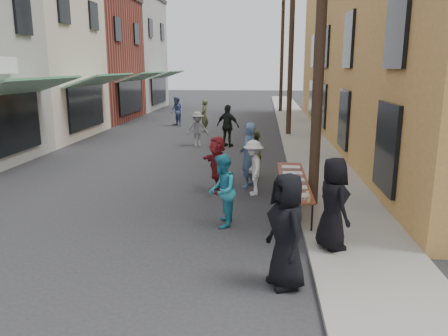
% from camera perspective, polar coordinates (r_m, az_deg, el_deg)
% --- Properties ---
extents(ground, '(120.00, 120.00, 0.00)m').
position_cam_1_polar(ground, '(9.22, -14.42, -9.99)').
color(ground, '#28282B').
rests_on(ground, ground).
extents(sidewalk, '(2.20, 60.00, 0.10)m').
position_cam_1_polar(sidewalk, '(23.31, 10.10, 4.27)').
color(sidewalk, gray).
rests_on(sidewalk, ground).
extents(storefront_row, '(8.00, 37.00, 9.00)m').
position_cam_1_polar(storefront_row, '(26.36, -25.05, 13.17)').
color(storefront_row, maroon).
rests_on(storefront_row, ground).
extents(building_ochre, '(10.00, 28.00, 10.00)m').
position_cam_1_polar(building_ochre, '(23.45, 26.41, 15.34)').
color(building_ochre, '#BA8142').
rests_on(building_ochre, ground).
extents(utility_pole_near, '(0.26, 0.26, 9.00)m').
position_cam_1_polar(utility_pole_near, '(11.08, 12.55, 17.72)').
color(utility_pole_near, '#2D2116').
rests_on(utility_pole_near, ground).
extents(utility_pole_mid, '(0.26, 0.26, 9.00)m').
position_cam_1_polar(utility_pole_mid, '(23.02, 8.76, 15.33)').
color(utility_pole_mid, '#2D2116').
rests_on(utility_pole_mid, ground).
extents(utility_pole_far, '(0.26, 0.26, 9.00)m').
position_cam_1_polar(utility_pole_far, '(35.00, 7.58, 14.56)').
color(utility_pole_far, '#2D2116').
rests_on(utility_pole_far, ground).
extents(serving_table, '(0.70, 4.00, 0.75)m').
position_cam_1_polar(serving_table, '(11.26, 9.04, -1.66)').
color(serving_table, '#632E17').
rests_on(serving_table, ground).
extents(catering_tray_sausage, '(0.50, 0.33, 0.08)m').
position_cam_1_polar(catering_tray_sausage, '(9.66, 9.67, -3.70)').
color(catering_tray_sausage, maroon).
rests_on(catering_tray_sausage, serving_table).
extents(catering_tray_foil_b, '(0.50, 0.33, 0.08)m').
position_cam_1_polar(catering_tray_foil_b, '(10.28, 9.41, -2.66)').
color(catering_tray_foil_b, '#B2B2B7').
rests_on(catering_tray_foil_b, serving_table).
extents(catering_tray_buns, '(0.50, 0.33, 0.08)m').
position_cam_1_polar(catering_tray_buns, '(10.95, 9.15, -1.66)').
color(catering_tray_buns, tan).
rests_on(catering_tray_buns, serving_table).
extents(catering_tray_foil_d, '(0.50, 0.33, 0.08)m').
position_cam_1_polar(catering_tray_foil_d, '(11.63, 8.93, -0.79)').
color(catering_tray_foil_d, '#B2B2B7').
rests_on(catering_tray_foil_d, serving_table).
extents(catering_tray_buns_end, '(0.50, 0.33, 0.08)m').
position_cam_1_polar(catering_tray_buns_end, '(12.31, 8.73, -0.01)').
color(catering_tray_buns_end, tan).
rests_on(catering_tray_buns_end, serving_table).
extents(condiment_jar_a, '(0.07, 0.07, 0.08)m').
position_cam_1_polar(condiment_jar_a, '(9.35, 8.46, -4.21)').
color(condiment_jar_a, '#A57F26').
rests_on(condiment_jar_a, serving_table).
extents(condiment_jar_b, '(0.07, 0.07, 0.08)m').
position_cam_1_polar(condiment_jar_b, '(9.45, 8.43, -4.03)').
color(condiment_jar_b, '#A57F26').
rests_on(condiment_jar_b, serving_table).
extents(condiment_jar_c, '(0.07, 0.07, 0.08)m').
position_cam_1_polar(condiment_jar_c, '(9.55, 8.40, -3.85)').
color(condiment_jar_c, '#A57F26').
rests_on(condiment_jar_c, serving_table).
extents(cup_stack, '(0.08, 0.08, 0.12)m').
position_cam_1_polar(cup_stack, '(9.43, 11.00, -4.04)').
color(cup_stack, tan).
rests_on(cup_stack, serving_table).
extents(guest_front_a, '(0.93, 1.10, 1.93)m').
position_cam_1_polar(guest_front_a, '(7.19, 8.16, -8.12)').
color(guest_front_a, black).
rests_on(guest_front_a, ground).
extents(guest_front_b, '(0.65, 0.81, 1.95)m').
position_cam_1_polar(guest_front_b, '(13.02, 3.16, 1.68)').
color(guest_front_b, '#456086').
rests_on(guest_front_b, ground).
extents(guest_front_c, '(0.64, 0.81, 1.66)m').
position_cam_1_polar(guest_front_c, '(9.81, -0.25, -2.99)').
color(guest_front_c, teal).
rests_on(guest_front_c, ground).
extents(guest_front_d, '(0.71, 1.08, 1.57)m').
position_cam_1_polar(guest_front_d, '(12.26, 3.84, 0.04)').
color(guest_front_d, silver).
rests_on(guest_front_d, ground).
extents(guest_front_e, '(0.42, 0.94, 1.57)m').
position_cam_1_polar(guest_front_e, '(14.06, 4.20, 1.73)').
color(guest_front_e, '#575D36').
rests_on(guest_front_e, ground).
extents(guest_queue_back, '(1.02, 1.58, 1.63)m').
position_cam_1_polar(guest_queue_back, '(12.53, -0.91, 0.49)').
color(guest_queue_back, maroon).
rests_on(guest_queue_back, ground).
extents(server, '(0.83, 1.02, 1.80)m').
position_cam_1_polar(server, '(8.62, 14.05, -4.53)').
color(server, black).
rests_on(server, sidewalk).
extents(passerby_left, '(1.16, 0.91, 1.57)m').
position_cam_1_polar(passerby_left, '(19.95, -3.49, 5.12)').
color(passerby_left, gray).
rests_on(passerby_left, ground).
extents(passerby_mid, '(1.20, 0.88, 1.90)m').
position_cam_1_polar(passerby_mid, '(19.72, 0.51, 5.52)').
color(passerby_mid, black).
rests_on(passerby_mid, ground).
extents(passerby_right, '(0.43, 0.65, 1.78)m').
position_cam_1_polar(passerby_right, '(24.34, -2.59, 6.82)').
color(passerby_right, '#4D5A34').
rests_on(passerby_right, ground).
extents(passerby_far, '(1.08, 1.10, 1.79)m').
position_cam_1_polar(passerby_far, '(26.91, -6.18, 7.37)').
color(passerby_far, '#4C5E94').
rests_on(passerby_far, ground).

